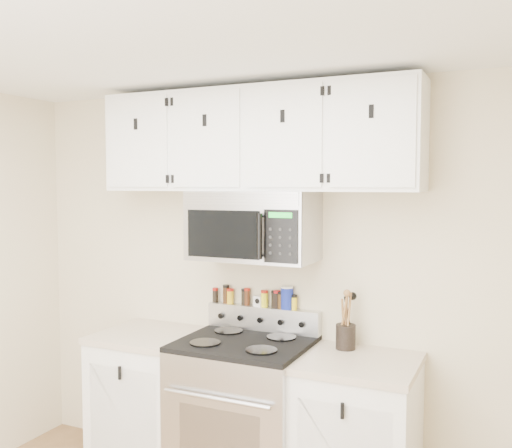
{
  "coord_description": "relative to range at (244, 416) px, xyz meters",
  "views": [
    {
      "loc": [
        1.46,
        -1.58,
        1.88
      ],
      "look_at": [
        0.07,
        1.45,
        1.65
      ],
      "focal_mm": 40.0,
      "sensor_mm": 36.0,
      "label": 1
    }
  ],
  "objects": [
    {
      "name": "back_wall",
      "position": [
        0.0,
        0.32,
        0.76
      ],
      "size": [
        3.5,
        0.01,
        2.5
      ],
      "primitive_type": "cube",
      "color": "beige",
      "rests_on": "floor"
    },
    {
      "name": "ceiling",
      "position": [
        0.0,
        -1.43,
        2.01
      ],
      "size": [
        3.5,
        3.5,
        0.01
      ],
      "primitive_type": "cube",
      "color": "white",
      "rests_on": "back_wall"
    },
    {
      "name": "range",
      "position": [
        0.0,
        0.0,
        0.0
      ],
      "size": [
        0.76,
        0.65,
        1.1
      ],
      "color": "#B7B7BA",
      "rests_on": "floor"
    },
    {
      "name": "base_cabinet_left",
      "position": [
        -0.69,
        0.02,
        -0.03
      ],
      "size": [
        0.64,
        0.62,
        0.92
      ],
      "color": "white",
      "rests_on": "floor"
    },
    {
      "name": "base_cabinet_right",
      "position": [
        0.69,
        0.02,
        -0.03
      ],
      "size": [
        0.64,
        0.62,
        0.92
      ],
      "color": "white",
      "rests_on": "floor"
    },
    {
      "name": "microwave",
      "position": [
        0.0,
        0.13,
        1.14
      ],
      "size": [
        0.76,
        0.44,
        0.42
      ],
      "color": "#9E9EA3",
      "rests_on": "back_wall"
    },
    {
      "name": "upper_cabinets",
      "position": [
        -0.0,
        0.15,
        1.66
      ],
      "size": [
        2.0,
        0.35,
        0.62
      ],
      "color": "white",
      "rests_on": "back_wall"
    },
    {
      "name": "utensil_crock",
      "position": [
        0.57,
        0.19,
        0.52
      ],
      "size": [
        0.12,
        0.12,
        0.34
      ],
      "color": "black",
      "rests_on": "base_cabinet_right"
    },
    {
      "name": "kitchen_timer",
      "position": [
        -0.03,
        0.28,
        0.65
      ],
      "size": [
        0.07,
        0.06,
        0.07
      ],
      "primitive_type": "cube",
      "rotation": [
        0.0,
        0.0,
        -0.26
      ],
      "color": "white",
      "rests_on": "range"
    },
    {
      "name": "salt_canister",
      "position": [
        0.16,
        0.28,
        0.69
      ],
      "size": [
        0.08,
        0.08,
        0.14
      ],
      "color": "#162699",
      "rests_on": "range"
    },
    {
      "name": "spice_jar_0",
      "position": [
        -0.35,
        0.28,
        0.66
      ],
      "size": [
        0.04,
        0.04,
        0.09
      ],
      "color": "black",
      "rests_on": "range"
    },
    {
      "name": "spice_jar_1",
      "position": [
        -0.27,
        0.28,
        0.67
      ],
      "size": [
        0.04,
        0.04,
        0.12
      ],
      "color": "#39200D",
      "rests_on": "range"
    },
    {
      "name": "spice_jar_2",
      "position": [
        -0.24,
        0.28,
        0.66
      ],
      "size": [
        0.05,
        0.05,
        0.1
      ],
      "color": "gold",
      "rests_on": "range"
    },
    {
      "name": "spice_jar_3",
      "position": [
        -0.14,
        0.28,
        0.67
      ],
      "size": [
        0.04,
        0.04,
        0.1
      ],
      "color": "black",
      "rests_on": "range"
    },
    {
      "name": "spice_jar_4",
      "position": [
        -0.12,
        0.28,
        0.67
      ],
      "size": [
        0.04,
        0.04,
        0.11
      ],
      "color": "#452210",
      "rests_on": "range"
    },
    {
      "name": "spice_jar_5",
      "position": [
        0.01,
        0.28,
        0.67
      ],
      "size": [
        0.05,
        0.05,
        0.11
      ],
      "color": "yellow",
      "rests_on": "range"
    },
    {
      "name": "spice_jar_6",
      "position": [
        0.08,
        0.28,
        0.67
      ],
      "size": [
        0.04,
        0.04,
        0.11
      ],
      "color": "black",
      "rests_on": "range"
    },
    {
      "name": "spice_jar_7",
      "position": [
        0.09,
        0.28,
        0.67
      ],
      "size": [
        0.05,
        0.05,
        0.11
      ],
      "color": "black",
      "rests_on": "range"
    },
    {
      "name": "spice_jar_8",
      "position": [
        0.12,
        0.28,
        0.67
      ],
      "size": [
        0.05,
        0.05,
        0.11
      ],
      "color": "#452B10",
      "rests_on": "range"
    },
    {
      "name": "spice_jar_9",
      "position": [
        0.21,
        0.28,
        0.66
      ],
      "size": [
        0.04,
        0.04,
        0.09
      ],
      "color": "yellow",
      "rests_on": "range"
    }
  ]
}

